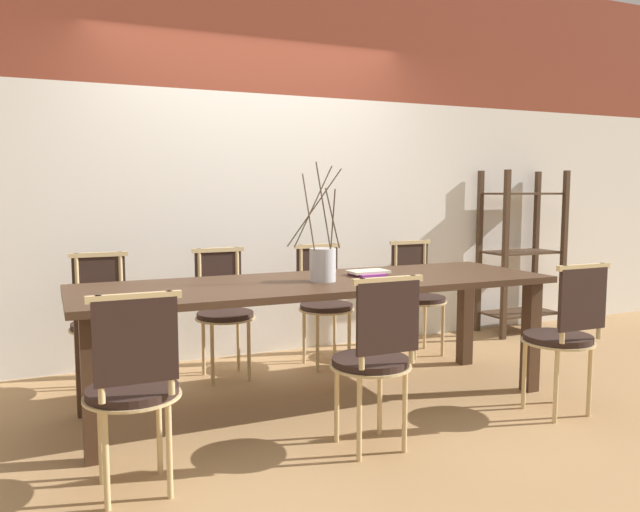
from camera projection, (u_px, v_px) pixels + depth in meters
The scene contains 13 objects.
ground_plane at pixel (320, 402), 3.89m from camera, with size 16.00×16.00×0.00m, color #A87F51.
wall_rear at pixel (253, 154), 4.91m from camera, with size 12.00×0.06×3.20m.
dining_table at pixel (320, 295), 3.82m from camera, with size 2.92×0.91×0.77m.
chair_near_leftend at pixel (134, 383), 2.65m from camera, with size 0.42×0.42×0.91m.
chair_near_left at pixel (375, 354), 3.12m from camera, with size 0.42×0.42×0.91m.
chair_near_center at pixel (564, 331), 3.62m from camera, with size 0.42×0.42×0.91m.
chair_far_leftend at pixel (102, 316), 4.06m from camera, with size 0.42×0.42×0.91m.
chair_far_left at pixel (223, 307), 4.39m from camera, with size 0.42×0.42×0.91m.
chair_far_center at pixel (324, 299), 4.70m from camera, with size 0.42×0.42×0.91m.
chair_far_right at pixel (417, 292), 5.03m from camera, with size 0.42×0.42×0.91m.
vase_centerpiece at pixel (323, 263), 3.77m from camera, with size 0.36×0.30×0.72m.
book_stack at pixel (368, 273), 4.04m from camera, with size 0.26×0.20×0.03m.
shelving_rack at pixel (521, 253), 5.75m from camera, with size 0.72×0.40×1.49m.
Camera 1 is at (-1.52, -3.46, 1.32)m, focal length 35.00 mm.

